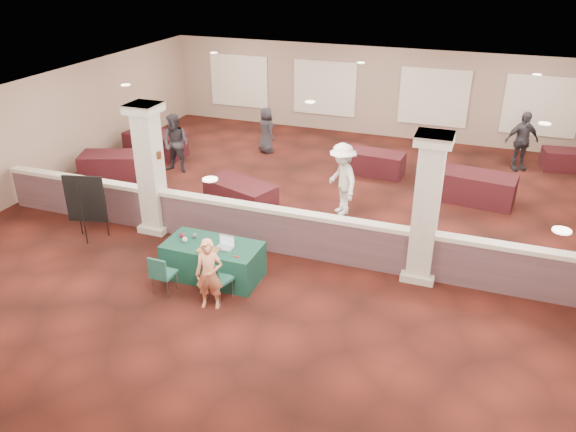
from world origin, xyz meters
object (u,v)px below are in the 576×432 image
(conf_chair_main, at_px, (216,277))
(far_table_front_center, at_px, (241,196))
(far_table_back_left, at_px, (156,144))
(far_table_back_center, at_px, (375,163))
(attendee_d, at_px, (266,130))
(attendee_c, at_px, (522,141))
(near_table, at_px, (213,260))
(easel_board, at_px, (85,200))
(attendee_a, at_px, (176,144))
(attendee_b, at_px, (342,179))
(far_table_back_right, at_px, (569,160))
(far_table_front_right, at_px, (477,188))
(woman, at_px, (209,274))
(conf_chair_side, at_px, (161,272))
(far_table_front_left, at_px, (115,166))

(conf_chair_main, height_order, far_table_front_center, conf_chair_main)
(conf_chair_main, relative_size, far_table_back_left, 0.46)
(far_table_back_center, height_order, attendee_d, attendee_d)
(conf_chair_main, distance_m, attendee_c, 11.32)
(near_table, distance_m, easel_board, 3.66)
(easel_board, relative_size, far_table_back_left, 0.83)
(easel_board, distance_m, attendee_a, 4.66)
(attendee_b, bearing_deg, attendee_d, -176.45)
(easel_board, xyz_separation_m, far_table_back_left, (-1.73, 5.70, -0.64))
(far_table_back_center, xyz_separation_m, far_table_back_right, (5.67, 2.40, -0.03))
(far_table_front_right, height_order, attendee_c, attendee_c)
(woman, distance_m, attendee_c, 11.52)
(woman, bearing_deg, attendee_b, 60.96)
(far_table_front_center, relative_size, far_table_back_right, 1.20)
(conf_chair_side, distance_m, far_table_front_center, 4.26)
(far_table_front_left, bearing_deg, attendee_b, -0.12)
(near_table, relative_size, far_table_front_right, 1.02)
(near_table, xyz_separation_m, far_table_back_right, (7.64, 9.50, -0.07))
(far_table_back_left, bearing_deg, attendee_a, -36.19)
(conf_chair_side, bearing_deg, near_table, 55.57)
(far_table_front_center, height_order, far_table_back_left, far_table_back_left)
(far_table_front_left, bearing_deg, conf_chair_side, -46.66)
(attendee_c, height_order, attendee_d, attendee_c)
(attendee_d, bearing_deg, far_table_back_center, -151.19)
(woman, bearing_deg, far_table_front_left, 124.45)
(far_table_back_right, bearing_deg, attendee_d, -170.07)
(near_table, relative_size, attendee_c, 1.08)
(far_table_front_left, height_order, attendee_d, attendee_d)
(near_table, height_order, far_table_front_left, far_table_front_left)
(easel_board, height_order, far_table_front_center, easel_board)
(far_table_front_left, bearing_deg, far_table_front_right, 10.87)
(far_table_front_left, xyz_separation_m, attendee_a, (1.49, 1.15, 0.52))
(attendee_d, bearing_deg, attendee_c, -132.45)
(far_table_back_center, xyz_separation_m, attendee_a, (-5.84, -1.94, 0.57))
(near_table, relative_size, far_table_back_right, 1.28)
(conf_chair_main, distance_m, far_table_back_center, 8.03)
(conf_chair_main, bearing_deg, near_table, 137.96)
(attendee_d, bearing_deg, woman, 144.51)
(easel_board, relative_size, far_table_front_left, 0.84)
(far_table_front_right, xyz_separation_m, attendee_c, (1.09, 3.00, 0.53))
(conf_chair_main, relative_size, far_table_front_left, 0.46)
(far_table_back_right, relative_size, attendee_a, 0.87)
(conf_chair_side, height_order, far_table_front_right, conf_chair_side)
(conf_chair_side, bearing_deg, far_table_front_right, 51.62)
(conf_chair_side, relative_size, far_table_front_center, 0.45)
(easel_board, height_order, attendee_c, attendee_c)
(far_table_back_center, distance_m, attendee_b, 3.18)
(far_table_back_left, height_order, far_table_back_center, far_table_back_left)
(easel_board, xyz_separation_m, attendee_c, (9.70, 8.50, -0.10))
(attendee_a, relative_size, attendee_c, 0.98)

